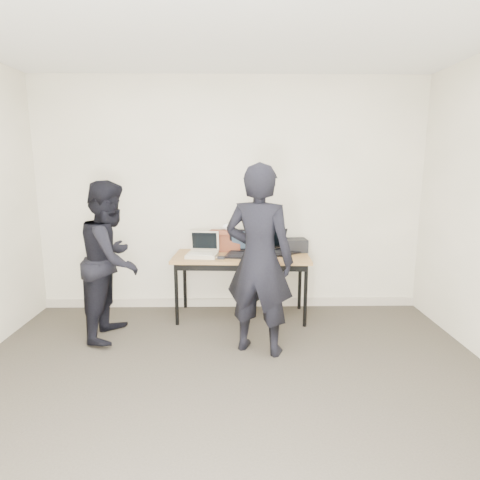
{
  "coord_description": "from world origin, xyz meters",
  "views": [
    {
      "loc": [
        0.03,
        -2.44,
        1.73
      ],
      "look_at": [
        0.1,
        1.6,
        0.95
      ],
      "focal_mm": 30.0,
      "sensor_mm": 36.0,
      "label": 1
    }
  ],
  "objects_px": {
    "laptop_beige": "(203,251)",
    "laptop_center": "(244,250)",
    "equipment_box": "(295,245)",
    "desk": "(241,260)",
    "leather_satchel": "(225,240)",
    "person_typist": "(259,260)",
    "person_observer": "(111,260)",
    "laptop_right": "(279,247)"
  },
  "relations": [
    {
      "from": "leather_satchel",
      "to": "person_observer",
      "type": "relative_size",
      "value": 0.24
    },
    {
      "from": "laptop_center",
      "to": "person_typist",
      "type": "distance_m",
      "value": 0.86
    },
    {
      "from": "laptop_beige",
      "to": "person_observer",
      "type": "height_order",
      "value": "person_observer"
    },
    {
      "from": "laptop_right",
      "to": "person_observer",
      "type": "distance_m",
      "value": 1.84
    },
    {
      "from": "equipment_box",
      "to": "leather_satchel",
      "type": "bearing_deg",
      "value": 177.48
    },
    {
      "from": "leather_satchel",
      "to": "person_typist",
      "type": "relative_size",
      "value": 0.22
    },
    {
      "from": "person_typist",
      "to": "equipment_box",
      "type": "bearing_deg",
      "value": -94.24
    },
    {
      "from": "laptop_beige",
      "to": "person_observer",
      "type": "xyz_separation_m",
      "value": [
        -0.87,
        -0.43,
        0.01
      ]
    },
    {
      "from": "laptop_beige",
      "to": "person_typist",
      "type": "bearing_deg",
      "value": -48.07
    },
    {
      "from": "equipment_box",
      "to": "laptop_right",
      "type": "bearing_deg",
      "value": -167.66
    },
    {
      "from": "person_observer",
      "to": "laptop_right",
      "type": "bearing_deg",
      "value": -67.87
    },
    {
      "from": "laptop_beige",
      "to": "laptop_center",
      "type": "height_order",
      "value": "laptop_center"
    },
    {
      "from": "laptop_right",
      "to": "person_observer",
      "type": "relative_size",
      "value": 0.3
    },
    {
      "from": "desk",
      "to": "leather_satchel",
      "type": "distance_m",
      "value": 0.34
    },
    {
      "from": "leather_satchel",
      "to": "desk",
      "type": "bearing_deg",
      "value": -44.72
    },
    {
      "from": "laptop_center",
      "to": "person_observer",
      "type": "relative_size",
      "value": 0.27
    },
    {
      "from": "laptop_right",
      "to": "equipment_box",
      "type": "height_order",
      "value": "laptop_right"
    },
    {
      "from": "leather_satchel",
      "to": "person_typist",
      "type": "distance_m",
      "value": 1.12
    },
    {
      "from": "desk",
      "to": "laptop_center",
      "type": "height_order",
      "value": "laptop_center"
    },
    {
      "from": "desk",
      "to": "laptop_beige",
      "type": "height_order",
      "value": "laptop_beige"
    },
    {
      "from": "equipment_box",
      "to": "desk",
      "type": "bearing_deg",
      "value": -163.07
    },
    {
      "from": "laptop_center",
      "to": "equipment_box",
      "type": "xyz_separation_m",
      "value": [
        0.6,
        0.18,
        0.01
      ]
    },
    {
      "from": "laptop_center",
      "to": "equipment_box",
      "type": "distance_m",
      "value": 0.63
    },
    {
      "from": "laptop_beige",
      "to": "person_observer",
      "type": "distance_m",
      "value": 0.97
    },
    {
      "from": "person_typist",
      "to": "laptop_beige",
      "type": "bearing_deg",
      "value": -34.02
    },
    {
      "from": "person_typist",
      "to": "laptop_right",
      "type": "bearing_deg",
      "value": -85.71
    },
    {
      "from": "desk",
      "to": "equipment_box",
      "type": "xyz_separation_m",
      "value": [
        0.63,
        0.19,
        0.13
      ]
    },
    {
      "from": "desk",
      "to": "laptop_right",
      "type": "relative_size",
      "value": 3.27
    },
    {
      "from": "laptop_right",
      "to": "equipment_box",
      "type": "relative_size",
      "value": 1.84
    },
    {
      "from": "laptop_center",
      "to": "laptop_beige",
      "type": "bearing_deg",
      "value": -165.22
    },
    {
      "from": "leather_satchel",
      "to": "person_typist",
      "type": "height_order",
      "value": "person_typist"
    },
    {
      "from": "desk",
      "to": "person_observer",
      "type": "xyz_separation_m",
      "value": [
        -1.3,
        -0.45,
        0.12
      ]
    },
    {
      "from": "laptop_right",
      "to": "person_typist",
      "type": "xyz_separation_m",
      "value": [
        -0.3,
        -0.99,
        0.09
      ]
    },
    {
      "from": "leather_satchel",
      "to": "person_typist",
      "type": "bearing_deg",
      "value": -66.24
    },
    {
      "from": "laptop_beige",
      "to": "laptop_center",
      "type": "distance_m",
      "value": 0.46
    },
    {
      "from": "laptop_center",
      "to": "person_typist",
      "type": "relative_size",
      "value": 0.24
    },
    {
      "from": "laptop_center",
      "to": "person_typist",
      "type": "height_order",
      "value": "person_typist"
    },
    {
      "from": "person_observer",
      "to": "leather_satchel",
      "type": "bearing_deg",
      "value": -55.7
    },
    {
      "from": "desk",
      "to": "person_observer",
      "type": "distance_m",
      "value": 1.38
    },
    {
      "from": "desk",
      "to": "person_typist",
      "type": "xyz_separation_m",
      "value": [
        0.14,
        -0.84,
        0.21
      ]
    },
    {
      "from": "laptop_center",
      "to": "leather_satchel",
      "type": "distance_m",
      "value": 0.31
    },
    {
      "from": "desk",
      "to": "person_typist",
      "type": "distance_m",
      "value": 0.88
    }
  ]
}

